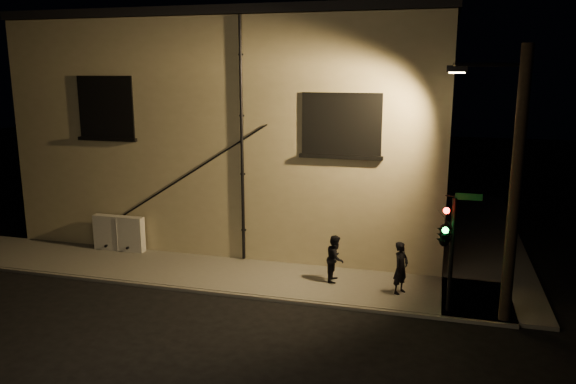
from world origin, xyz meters
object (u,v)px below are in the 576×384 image
(utility_cabinet, at_px, (119,233))
(pedestrian_a, at_px, (401,268))
(pedestrian_b, at_px, (335,258))
(traffic_signal, at_px, (445,233))
(streetlamp_pole, at_px, (512,182))

(utility_cabinet, bearing_deg, pedestrian_a, -7.74)
(pedestrian_b, bearing_deg, traffic_signal, -115.59)
(pedestrian_a, bearing_deg, pedestrian_b, 106.23)
(pedestrian_b, relative_size, streetlamp_pole, 0.20)
(utility_cabinet, relative_size, streetlamp_pole, 0.27)
(pedestrian_b, relative_size, traffic_signal, 0.44)
(traffic_signal, relative_size, streetlamp_pole, 0.46)
(utility_cabinet, height_order, pedestrian_b, pedestrian_b)
(pedestrian_a, relative_size, pedestrian_b, 1.07)
(pedestrian_a, bearing_deg, streetlamp_pole, -81.65)
(utility_cabinet, distance_m, pedestrian_a, 10.51)
(traffic_signal, distance_m, streetlamp_pole, 2.18)
(utility_cabinet, bearing_deg, pedestrian_b, -6.47)
(utility_cabinet, xyz_separation_m, pedestrian_b, (8.34, -0.95, 0.09))
(utility_cabinet, relative_size, traffic_signal, 0.59)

